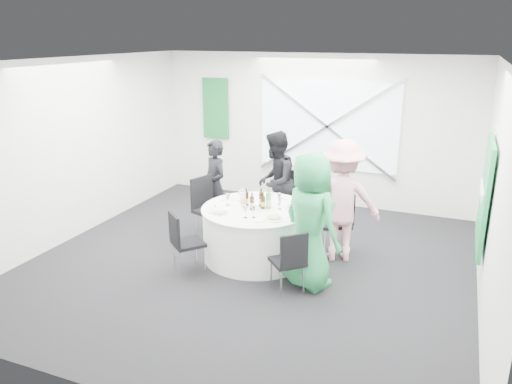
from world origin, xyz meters
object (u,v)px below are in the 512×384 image
at_px(chair_back_left, 207,203).
at_px(person_man_back_left, 215,186).
at_px(chair_back_right, 341,217).
at_px(chair_front_left, 183,239).
at_px(clear_water_bottle, 243,200).
at_px(green_water_bottle, 269,201).
at_px(person_woman_pink, 341,201).
at_px(chair_back, 287,195).
at_px(person_woman_green, 310,221).
at_px(person_man_back, 275,182).
at_px(banquet_table, 256,233).
at_px(chair_front_right, 290,258).

relative_size(chair_back_left, person_man_back_left, 0.66).
height_order(chair_back_right, person_man_back_left, person_man_back_left).
bearing_deg(chair_front_left, chair_back_left, -37.76).
xyz_separation_m(chair_back_left, chair_front_left, (0.24, -1.19, -0.09)).
relative_size(chair_front_left, clear_water_bottle, 3.14).
height_order(chair_front_left, green_water_bottle, green_water_bottle).
xyz_separation_m(person_man_back_left, clear_water_bottle, (0.85, -0.78, 0.11)).
bearing_deg(person_man_back_left, clear_water_bottle, -6.25).
bearing_deg(person_woman_pink, chair_back_left, -18.71).
relative_size(chair_back, chair_front_left, 1.14).
bearing_deg(person_woman_pink, person_woman_green, 58.79).
relative_size(person_man_back, green_water_bottle, 5.75).
distance_m(chair_back, clear_water_bottle, 1.32).
bearing_deg(green_water_bottle, chair_front_left, -135.03).
bearing_deg(person_woman_green, chair_back_left, 4.36).
distance_m(chair_front_left, green_water_bottle, 1.31).
bearing_deg(banquet_table, green_water_bottle, 16.36).
height_order(chair_back, clear_water_bottle, clear_water_bottle).
bearing_deg(chair_back_left, chair_back_right, -62.28).
distance_m(chair_back_left, chair_front_left, 1.22).
relative_size(person_man_back_left, person_woman_pink, 0.86).
bearing_deg(clear_water_bottle, person_woman_green, -23.97).
bearing_deg(chair_front_left, person_woman_pink, -104.88).
relative_size(chair_back_right, person_man_back, 0.58).
height_order(person_woman_green, green_water_bottle, person_woman_green).
distance_m(chair_front_right, chair_front_left, 1.52).
relative_size(person_woman_pink, person_woman_green, 0.99).
bearing_deg(chair_front_right, banquet_table, -90.00).
height_order(person_man_back, person_woman_green, person_woman_green).
bearing_deg(person_man_back, clear_water_bottle, -9.56).
relative_size(chair_back_left, chair_back_right, 1.05).
relative_size(banquet_table, chair_front_left, 1.80).
bearing_deg(clear_water_bottle, chair_back, 79.19).
xyz_separation_m(chair_front_right, clear_water_bottle, (-0.99, 0.83, 0.38)).
xyz_separation_m(chair_back, person_man_back, (-0.18, -0.11, 0.25)).
bearing_deg(person_man_back_left, banquet_table, 0.00).
bearing_deg(green_water_bottle, clear_water_bottle, -169.63).
bearing_deg(chair_front_left, clear_water_bottle, -82.13).
bearing_deg(chair_back_right, person_man_back_left, -123.77).
bearing_deg(chair_back, banquet_table, -90.00).
height_order(chair_back_left, person_woman_green, person_woman_green).
bearing_deg(person_woman_pink, chair_back, -58.31).
distance_m(chair_back_left, person_man_back, 1.17).
height_order(chair_back_left, chair_front_left, chair_back_left).
bearing_deg(chair_front_right, clear_water_bottle, -83.37).
xyz_separation_m(chair_front_right, person_woman_pink, (0.32, 1.27, 0.39)).
bearing_deg(clear_water_bottle, chair_back_left, 154.72).
height_order(chair_back_left, person_woman_pink, person_woman_pink).
bearing_deg(person_woman_green, banquet_table, 0.00).
bearing_deg(person_woman_pink, green_water_bottle, 0.77).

